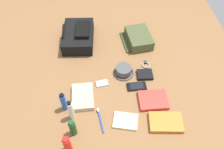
# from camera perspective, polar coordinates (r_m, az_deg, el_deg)

# --- Properties ---
(ground_plane) EXTENTS (2.64, 2.02, 0.02)m
(ground_plane) POSITION_cam_1_polar(r_m,az_deg,el_deg) (1.61, 0.00, -1.15)
(ground_plane) COLOR brown
(ground_plane) RESTS_ON ground
(backpack) EXTENTS (0.36, 0.26, 0.13)m
(backpack) POSITION_cam_1_polar(r_m,az_deg,el_deg) (1.84, -8.48, 9.65)
(backpack) COLOR black
(backpack) RESTS_ON ground_plane
(toiletry_pouch) EXTENTS (0.27, 0.24, 0.08)m
(toiletry_pouch) POSITION_cam_1_polar(r_m,az_deg,el_deg) (1.84, 6.67, 9.13)
(toiletry_pouch) COLOR #47512D
(toiletry_pouch) RESTS_ON ground_plane
(bucket_hat) EXTENTS (0.15, 0.15, 0.06)m
(bucket_hat) POSITION_cam_1_polar(r_m,az_deg,el_deg) (1.61, 2.95, 0.94)
(bucket_hat) COLOR #4F4F4F
(bucket_hat) RESTS_ON ground_plane
(sunscreen_spray) EXTENTS (0.04, 0.04, 0.15)m
(sunscreen_spray) POSITION_cam_1_polar(r_m,az_deg,el_deg) (1.31, -11.28, -17.03)
(sunscreen_spray) COLOR red
(sunscreen_spray) RESTS_ON ground_plane
(shampoo_bottle) EXTENTS (0.04, 0.04, 0.14)m
(shampoo_bottle) POSITION_cam_1_polar(r_m,az_deg,el_deg) (1.35, -9.95, -13.19)
(shampoo_bottle) COLOR #19471E
(shampoo_bottle) RESTS_ON ground_plane
(toothpaste_tube) EXTENTS (0.03, 0.03, 0.17)m
(toothpaste_tube) POSITION_cam_1_polar(r_m,az_deg,el_deg) (1.39, -10.39, -8.93)
(toothpaste_tube) COLOR white
(toothpaste_tube) RESTS_ON ground_plane
(deodorant_spray) EXTENTS (0.04, 0.04, 0.15)m
(deodorant_spray) POSITION_cam_1_polar(r_m,az_deg,el_deg) (1.44, -12.18, -6.83)
(deodorant_spray) COLOR blue
(deodorant_spray) RESTS_ON ground_plane
(paperback_novel) EXTENTS (0.15, 0.21, 0.03)m
(paperback_novel) POSITION_cam_1_polar(r_m,az_deg,el_deg) (1.44, 13.48, -11.72)
(paperback_novel) COLOR orange
(paperback_novel) RESTS_ON ground_plane
(travel_guidebook) EXTENTS (0.15, 0.19, 0.03)m
(travel_guidebook) POSITION_cam_1_polar(r_m,az_deg,el_deg) (1.51, 10.38, -6.42)
(travel_guidebook) COLOR red
(travel_guidebook) RESTS_ON ground_plane
(cell_phone) EXTENTS (0.07, 0.13, 0.01)m
(cell_phone) POSITION_cam_1_polar(r_m,az_deg,el_deg) (1.56, 6.26, -3.01)
(cell_phone) COLOR black
(cell_phone) RESTS_ON ground_plane
(media_player) EXTENTS (0.06, 0.09, 0.01)m
(media_player) POSITION_cam_1_polar(r_m,az_deg,el_deg) (1.57, -2.54, -2.25)
(media_player) COLOR #B7B7BC
(media_player) RESTS_ON ground_plane
(wristwatch) EXTENTS (0.07, 0.06, 0.01)m
(wristwatch) POSITION_cam_1_polar(r_m,az_deg,el_deg) (1.70, 8.55, 2.52)
(wristwatch) COLOR #99999E
(wristwatch) RESTS_ON ground_plane
(toothbrush) EXTENTS (0.17, 0.04, 0.02)m
(toothbrush) POSITION_cam_1_polar(r_m,az_deg,el_deg) (1.42, -3.01, -11.21)
(toothbrush) COLOR blue
(toothbrush) RESTS_ON ground_plane
(wallet) EXTENTS (0.09, 0.11, 0.02)m
(wallet) POSITION_cam_1_polar(r_m,az_deg,el_deg) (1.63, 8.31, 0.08)
(wallet) COLOR black
(wallet) RESTS_ON ground_plane
(notepad) EXTENTS (0.14, 0.17, 0.02)m
(notepad) POSITION_cam_1_polar(r_m,az_deg,el_deg) (1.42, 3.43, -11.68)
(notepad) COLOR beige
(notepad) RESTS_ON ground_plane
(folded_towel) EXTENTS (0.20, 0.14, 0.04)m
(folded_towel) POSITION_cam_1_polar(r_m,az_deg,el_deg) (1.50, -7.43, -5.63)
(folded_towel) COLOR #C6B289
(folded_towel) RESTS_ON ground_plane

